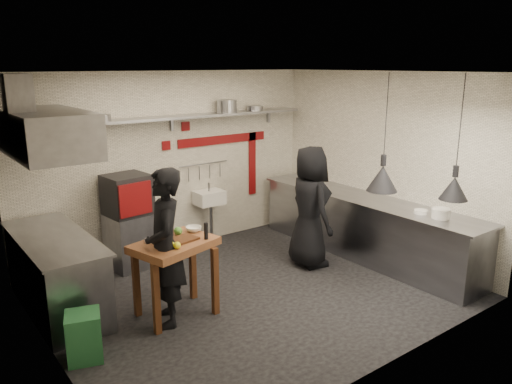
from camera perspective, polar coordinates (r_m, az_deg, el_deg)
floor at (r=6.66m, az=-0.37°, el=-11.35°), size 5.00×5.00×0.00m
ceiling at (r=6.00m, az=-0.42°, el=13.51°), size 5.00×5.00×0.00m
wall_back at (r=7.92m, az=-9.55°, el=3.35°), size 5.00×0.04×2.80m
wall_front at (r=4.74m, az=15.07°, el=-4.50°), size 5.00×0.04×2.80m
wall_left at (r=5.15m, az=-23.32°, el=-3.70°), size 0.04×4.20×2.80m
wall_right at (r=7.90m, az=14.30°, el=3.07°), size 0.04×4.20×2.80m
red_band_horiz at (r=8.33m, az=-3.76°, el=6.01°), size 1.70×0.02×0.14m
red_band_vert at (r=8.76m, az=-0.43°, el=3.27°), size 0.14×0.02×1.10m
red_tile_a at (r=7.94m, az=-8.04°, el=7.45°), size 0.14×0.02×0.14m
red_tile_b at (r=7.81m, az=-10.22°, el=5.25°), size 0.14×0.02×0.14m
back_shelf at (r=7.66m, az=-9.14°, el=8.44°), size 4.60×0.34×0.04m
shelf_bracket_left at (r=7.13m, az=-23.33°, el=6.20°), size 0.04×0.06×0.24m
shelf_bracket_mid at (r=7.80m, az=-9.64°, el=7.78°), size 0.04×0.06×0.24m
shelf_bracket_right at (r=8.84m, az=1.43°, el=8.74°), size 0.04×0.06×0.24m
pan_far_left at (r=7.19m, az=-17.34°, el=8.11°), size 0.37×0.37×0.09m
pan_mid_left at (r=7.17m, az=-17.77°, el=7.98°), size 0.25×0.25×0.07m
stock_pot at (r=8.12m, az=-3.36°, el=9.78°), size 0.41×0.41×0.20m
pan_right at (r=8.46m, az=-0.13°, el=9.58°), size 0.34×0.34×0.08m
oven_stand at (r=7.52m, az=-14.07°, el=-5.40°), size 0.67×0.62×0.80m
combi_oven at (r=7.33m, az=-14.53°, el=-0.31°), size 0.64×0.60×0.58m
oven_door at (r=7.06m, az=-13.61°, el=-0.81°), size 0.49×0.08×0.46m
oven_glass at (r=7.08m, az=-13.97°, el=-0.79°), size 0.35×0.05×0.34m
hand_sink at (r=8.17m, az=-5.38°, el=-0.64°), size 0.46×0.34×0.22m
sink_tap at (r=8.13m, az=-5.41°, el=0.59°), size 0.03×0.03×0.14m
sink_drain at (r=8.27m, az=-5.16°, el=-3.64°), size 0.06×0.06×0.66m
utensil_rail at (r=8.17m, az=-5.99°, el=3.23°), size 0.90×0.02×0.02m
counter_right at (r=7.88m, az=12.27°, el=-4.01°), size 0.70×3.80×0.90m
counter_right_top at (r=7.74m, az=12.45°, el=-0.74°), size 0.76×3.90×0.03m
plate_stack at (r=6.97m, az=20.37°, el=-2.32°), size 0.31×0.31×0.13m
small_bowl_right at (r=7.12m, az=18.31°, el=-2.15°), size 0.22×0.22×0.05m
counter_left at (r=6.50m, az=-21.82°, el=-8.76°), size 0.70×1.90×0.90m
counter_left_top at (r=6.34m, az=-22.21°, el=-4.89°), size 0.76×2.00×0.03m
extractor_hood at (r=6.08m, az=-22.86°, el=6.26°), size 0.78×1.60×0.50m
hood_duct at (r=5.99m, az=-25.57°, el=9.73°), size 0.28×0.28×0.50m
green_bin at (r=5.48m, az=-19.05°, el=-15.34°), size 0.42×0.42×0.50m
prep_table at (r=6.00m, az=-9.17°, el=-9.72°), size 1.05×0.86×0.92m
cutting_board at (r=5.84m, az=-8.44°, el=-5.39°), size 0.38×0.30×0.02m
pepper_mill at (r=5.82m, az=-5.73°, el=-4.45°), size 0.06×0.06×0.20m
lemon_a at (r=5.61m, az=-9.65°, el=-5.96°), size 0.09×0.09×0.07m
lemon_b at (r=5.59m, az=-9.00°, el=-6.04°), size 0.10×0.10×0.08m
veg_ball at (r=6.02m, az=-8.90°, el=-4.43°), size 0.13×0.13×0.10m
steel_tray at (r=5.86m, az=-11.77°, el=-5.44°), size 0.20×0.17×0.03m
bowl at (r=6.12m, az=-7.14°, el=-4.22°), size 0.24×0.24×0.06m
heat_lamp_near at (r=6.35m, az=14.56°, el=6.50°), size 0.40×0.40×1.46m
heat_lamp_far at (r=6.50m, az=22.20°, el=5.72°), size 0.35×0.35×1.54m
chef_left at (r=5.69m, az=-10.33°, el=-6.29°), size 0.66×0.78×1.81m
chef_right at (r=7.27m, az=6.17°, el=-1.68°), size 0.75×0.97×1.78m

